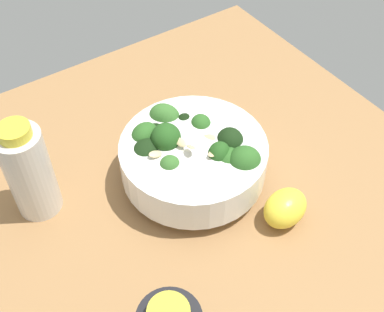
# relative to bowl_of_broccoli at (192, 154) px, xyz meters

# --- Properties ---
(ground_plane) EXTENTS (0.63, 0.63, 0.05)m
(ground_plane) POSITION_rel_bowl_of_broccoli_xyz_m (-0.01, 0.00, -0.07)
(ground_plane) COLOR #996D42
(bowl_of_broccoli) EXTENTS (0.19, 0.19, 0.10)m
(bowl_of_broccoli) POSITION_rel_bowl_of_broccoli_xyz_m (0.00, 0.00, 0.00)
(bowl_of_broccoli) COLOR white
(bowl_of_broccoli) RESTS_ON ground_plane
(lemon_wedge) EXTENTS (0.06, 0.07, 0.04)m
(lemon_wedge) POSITION_rel_bowl_of_broccoli_xyz_m (-0.12, -0.06, -0.02)
(lemon_wedge) COLOR yellow
(lemon_wedge) RESTS_ON ground_plane
(bottle_short) EXTENTS (0.06, 0.06, 0.14)m
(bottle_short) POSITION_rel_bowl_of_broccoli_xyz_m (0.07, 0.19, 0.02)
(bottle_short) COLOR beige
(bottle_short) RESTS_ON ground_plane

